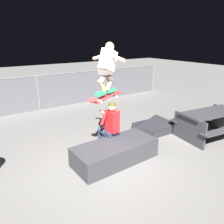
{
  "coord_description": "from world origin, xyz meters",
  "views": [
    {
      "loc": [
        -2.29,
        -3.55,
        2.67
      ],
      "look_at": [
        0.43,
        0.47,
        1.04
      ],
      "focal_mm": 35.53,
      "sensor_mm": 36.0,
      "label": 1
    }
  ],
  "objects_px": {
    "person_sitting_on_ledge": "(109,124)",
    "skateboard": "(106,97)",
    "kicker_ramp": "(153,129)",
    "ledge_box_main": "(115,152)",
    "skater_airborne": "(107,66)",
    "picnic_table_back": "(210,120)"
  },
  "relations": [
    {
      "from": "skateboard",
      "to": "picnic_table_back",
      "type": "height_order",
      "value": "skateboard"
    },
    {
      "from": "person_sitting_on_ledge",
      "to": "picnic_table_back",
      "type": "xyz_separation_m",
      "value": [
        2.78,
        -0.88,
        -0.2
      ]
    },
    {
      "from": "skater_airborne",
      "to": "skateboard",
      "type": "bearing_deg",
      "value": -161.98
    },
    {
      "from": "person_sitting_on_ledge",
      "to": "kicker_ramp",
      "type": "relative_size",
      "value": 1.24
    },
    {
      "from": "ledge_box_main",
      "to": "picnic_table_back",
      "type": "distance_m",
      "value": 2.98
    },
    {
      "from": "person_sitting_on_ledge",
      "to": "ledge_box_main",
      "type": "bearing_deg",
      "value": -108.67
    },
    {
      "from": "picnic_table_back",
      "to": "kicker_ramp",
      "type": "bearing_deg",
      "value": 130.56
    },
    {
      "from": "skateboard",
      "to": "kicker_ramp",
      "type": "distance_m",
      "value": 2.31
    },
    {
      "from": "skateboard",
      "to": "skater_airborne",
      "type": "distance_m",
      "value": 0.69
    },
    {
      "from": "skateboard",
      "to": "person_sitting_on_ledge",
      "type": "bearing_deg",
      "value": -5.06
    },
    {
      "from": "person_sitting_on_ledge",
      "to": "skateboard",
      "type": "xyz_separation_m",
      "value": [
        -0.09,
        0.01,
        0.7
      ]
    },
    {
      "from": "person_sitting_on_ledge",
      "to": "kicker_ramp",
      "type": "distance_m",
      "value": 1.91
    },
    {
      "from": "person_sitting_on_ledge",
      "to": "skateboard",
      "type": "relative_size",
      "value": 1.24
    },
    {
      "from": "kicker_ramp",
      "to": "picnic_table_back",
      "type": "distance_m",
      "value": 1.6
    },
    {
      "from": "person_sitting_on_ledge",
      "to": "skater_airborne",
      "type": "relative_size",
      "value": 1.14
    },
    {
      "from": "skateboard",
      "to": "picnic_table_back",
      "type": "bearing_deg",
      "value": -17.13
    },
    {
      "from": "ledge_box_main",
      "to": "person_sitting_on_ledge",
      "type": "bearing_deg",
      "value": 71.33
    },
    {
      "from": "person_sitting_on_ledge",
      "to": "skateboard",
      "type": "distance_m",
      "value": 0.7
    },
    {
      "from": "person_sitting_on_ledge",
      "to": "kicker_ramp",
      "type": "bearing_deg",
      "value": 9.34
    },
    {
      "from": "ledge_box_main",
      "to": "person_sitting_on_ledge",
      "type": "distance_m",
      "value": 0.69
    },
    {
      "from": "ledge_box_main",
      "to": "skater_airborne",
      "type": "distance_m",
      "value": 1.93
    },
    {
      "from": "ledge_box_main",
      "to": "skateboard",
      "type": "height_order",
      "value": "skateboard"
    }
  ]
}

